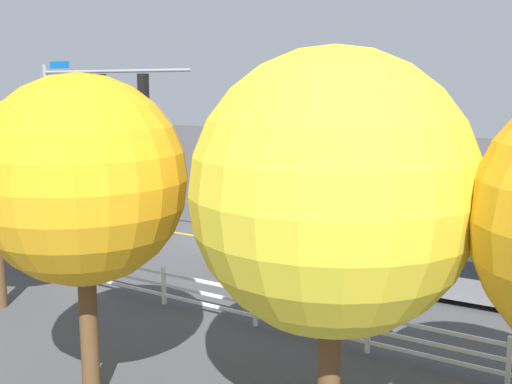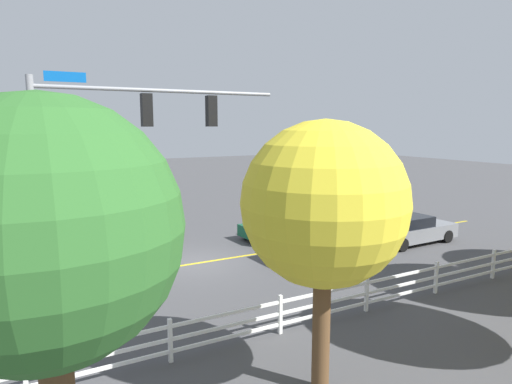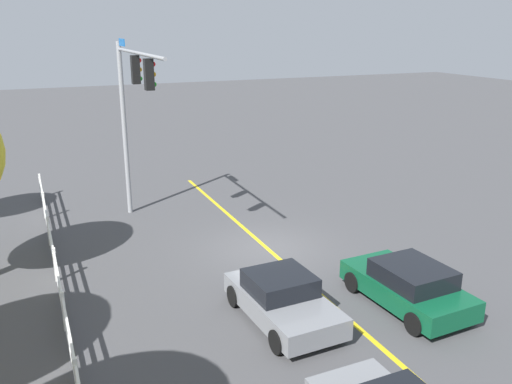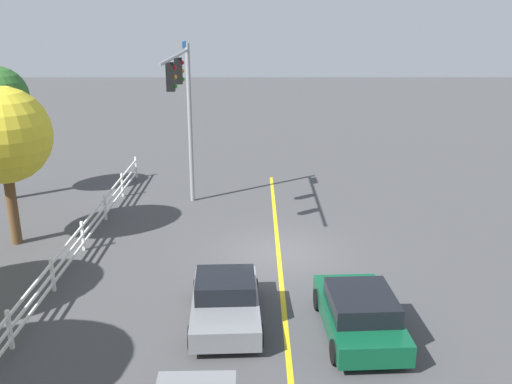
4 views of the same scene
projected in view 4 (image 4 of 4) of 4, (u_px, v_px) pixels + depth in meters
The scene contains 7 objects.
ground_plane at pixel (278, 253), 20.79m from camera, with size 120.00×120.00×0.00m, color #444447.
lane_center_stripe at pixel (284, 306), 16.99m from camera, with size 28.00×0.16×0.01m, color gold.
signal_assembly at pixel (183, 97), 23.01m from camera, with size 7.61×0.38×7.40m.
car_0 at pixel (359, 313), 15.33m from camera, with size 4.13×2.19×1.34m.
car_2 at pixel (226, 301), 16.03m from camera, with size 4.03×2.14×1.33m.
white_rail_fence at pixel (52, 274), 17.75m from camera, with size 26.10×0.10×1.15m.
tree_3 at pixel (2, 136), 20.37m from camera, with size 3.58×3.58×6.07m.
Camera 4 is at (-19.10, 0.85, 8.52)m, focal length 39.10 mm.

